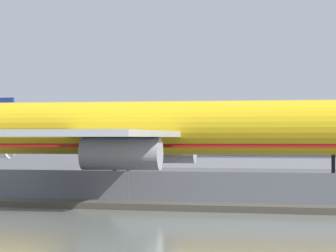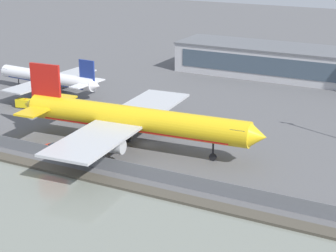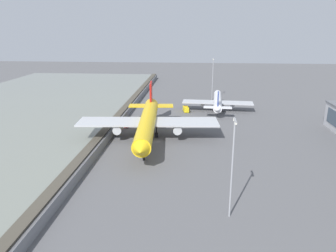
{
  "view_description": "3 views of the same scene",
  "coord_description": "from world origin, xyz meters",
  "px_view_note": "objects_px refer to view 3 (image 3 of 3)",
  "views": [
    {
      "loc": [
        20.17,
        -78.83,
        5.41
      ],
      "look_at": [
        -0.58,
        -0.93,
        6.66
      ],
      "focal_mm": 85.0,
      "sensor_mm": 36.0,
      "label": 1
    },
    {
      "loc": [
        56.16,
        -97.75,
        42.96
      ],
      "look_at": [
        4.14,
        1.34,
        4.41
      ],
      "focal_mm": 60.0,
      "sensor_mm": 36.0,
      "label": 2
    },
    {
      "loc": [
        102.07,
        12.12,
        36.79
      ],
      "look_at": [
        -2.43,
        3.54,
        4.87
      ],
      "focal_mm": 35.0,
      "sensor_mm": 36.0,
      "label": 3
    }
  ],
  "objects_px": {
    "baggage_tug": "(128,125)",
    "ops_van": "(186,109)",
    "cargo_jet_yellow": "(148,122)",
    "apron_light_mast_apron_west": "(232,164)",
    "passenger_jet_white": "(218,101)",
    "apron_light_mast_apron_east": "(213,77)"
  },
  "relations": [
    {
      "from": "cargo_jet_yellow",
      "to": "ops_van",
      "type": "height_order",
      "value": "cargo_jet_yellow"
    },
    {
      "from": "passenger_jet_white",
      "to": "baggage_tug",
      "type": "bearing_deg",
      "value": -50.52
    },
    {
      "from": "cargo_jet_yellow",
      "to": "apron_light_mast_apron_east",
      "type": "height_order",
      "value": "apron_light_mast_apron_east"
    },
    {
      "from": "apron_light_mast_apron_east",
      "to": "apron_light_mast_apron_west",
      "type": "bearing_deg",
      "value": -0.81
    },
    {
      "from": "cargo_jet_yellow",
      "to": "apron_light_mast_apron_west",
      "type": "relative_size",
      "value": 2.71
    },
    {
      "from": "ops_van",
      "to": "apron_light_mast_apron_east",
      "type": "relative_size",
      "value": 0.26
    },
    {
      "from": "ops_van",
      "to": "apron_light_mast_apron_west",
      "type": "xyz_separation_m",
      "value": [
        84.55,
        11.33,
        10.29
      ]
    },
    {
      "from": "passenger_jet_white",
      "to": "cargo_jet_yellow",
      "type": "bearing_deg",
      "value": -31.15
    },
    {
      "from": "apron_light_mast_apron_west",
      "to": "apron_light_mast_apron_east",
      "type": "relative_size",
      "value": 0.96
    },
    {
      "from": "passenger_jet_white",
      "to": "baggage_tug",
      "type": "distance_m",
      "value": 46.42
    },
    {
      "from": "cargo_jet_yellow",
      "to": "apron_light_mast_apron_west",
      "type": "height_order",
      "value": "apron_light_mast_apron_west"
    },
    {
      "from": "baggage_tug",
      "to": "ops_van",
      "type": "bearing_deg",
      "value": 140.15
    },
    {
      "from": "passenger_jet_white",
      "to": "apron_light_mast_apron_west",
      "type": "xyz_separation_m",
      "value": [
        88.35,
        -3.0,
        7.32
      ]
    },
    {
      "from": "baggage_tug",
      "to": "apron_light_mast_apron_east",
      "type": "xyz_separation_m",
      "value": [
        -51.92,
        34.3,
        11.26
      ]
    },
    {
      "from": "cargo_jet_yellow",
      "to": "apron_light_mast_apron_east",
      "type": "distance_m",
      "value": 70.15
    },
    {
      "from": "apron_light_mast_apron_west",
      "to": "apron_light_mast_apron_east",
      "type": "xyz_separation_m",
      "value": [
        -110.84,
        1.57,
        0.49
      ]
    },
    {
      "from": "passenger_jet_white",
      "to": "apron_light_mast_apron_east",
      "type": "bearing_deg",
      "value": -176.36
    },
    {
      "from": "passenger_jet_white",
      "to": "apron_light_mast_apron_east",
      "type": "xyz_separation_m",
      "value": [
        -22.49,
        -1.43,
        7.82
      ]
    },
    {
      "from": "baggage_tug",
      "to": "ops_van",
      "type": "height_order",
      "value": "ops_van"
    },
    {
      "from": "baggage_tug",
      "to": "apron_light_mast_apron_west",
      "type": "distance_m",
      "value": 68.25
    },
    {
      "from": "ops_van",
      "to": "apron_light_mast_apron_west",
      "type": "relative_size",
      "value": 0.27
    },
    {
      "from": "cargo_jet_yellow",
      "to": "apron_light_mast_apron_east",
      "type": "bearing_deg",
      "value": 159.45
    }
  ]
}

